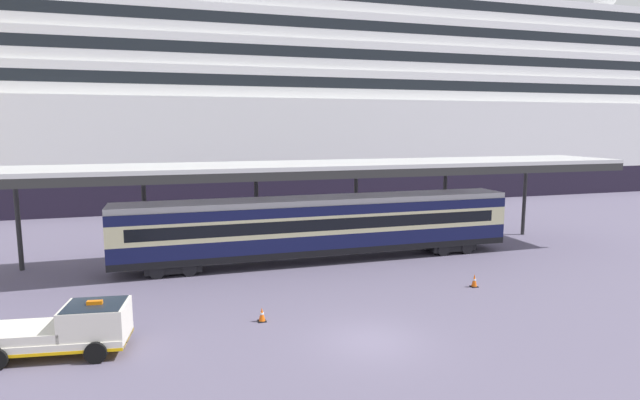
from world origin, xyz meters
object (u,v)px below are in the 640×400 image
(service_truck, at_px, (70,328))
(traffic_cone_near, at_px, (474,281))
(train_carriage, at_px, (321,225))
(traffic_cone_mid, at_px, (262,315))
(cruise_ship, at_px, (296,106))

(service_truck, relative_size, traffic_cone_near, 7.75)
(train_carriage, bearing_deg, service_truck, -141.76)
(service_truck, height_order, traffic_cone_mid, service_truck)
(train_carriage, relative_size, traffic_cone_mid, 39.52)
(train_carriage, distance_m, traffic_cone_mid, 10.82)
(service_truck, distance_m, traffic_cone_near, 19.48)
(train_carriage, xyz_separation_m, traffic_cone_near, (6.34, -7.54, -1.97))
(traffic_cone_near, relative_size, traffic_cone_mid, 1.10)
(service_truck, bearing_deg, traffic_cone_mid, 8.20)
(service_truck, bearing_deg, cruise_ship, 66.26)
(train_carriage, xyz_separation_m, traffic_cone_mid, (-5.46, -9.13, -2.00))
(service_truck, distance_m, traffic_cone_mid, 7.60)
(service_truck, bearing_deg, train_carriage, 38.24)
(cruise_ship, height_order, traffic_cone_near, cruise_ship)
(cruise_ship, height_order, traffic_cone_mid, cruise_ship)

